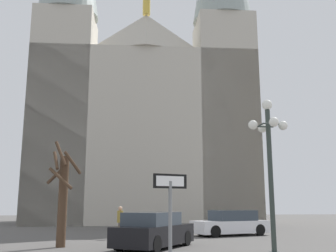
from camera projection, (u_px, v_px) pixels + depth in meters
The scene contains 7 objects.
cathedral at pixel (145, 98), 39.46m from camera, with size 21.15×14.42×39.20m.
one_way_arrow_sign at pixel (170, 218), 7.37m from camera, with size 0.67×0.27×2.35m.
street_lamp at pixel (270, 159), 12.86m from camera, with size 1.35×1.35×5.23m.
bare_tree at pixel (63, 195), 16.75m from camera, with size 1.51×1.51×4.47m.
parked_car_near_white at pixel (231, 224), 22.58m from camera, with size 4.67×3.00×1.42m.
parked_car_far_black at pixel (154, 231), 16.12m from camera, with size 3.77×4.52×1.44m.
pedestrian_walking at pixel (120, 219), 20.52m from camera, with size 0.32×0.32×1.65m.
Camera 1 is at (-2.83, -5.70, 1.78)m, focal length 41.92 mm.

